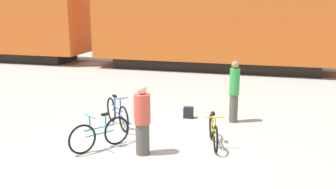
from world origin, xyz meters
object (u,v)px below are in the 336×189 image
Objects in this scene: freight_train at (215,16)px; bicycle_blue at (117,113)px; backpack at (188,113)px; person_in_green at (234,91)px; bicycle_teal at (100,134)px; person_in_red at (142,120)px; bicycle_yellow at (213,132)px.

freight_train is 10.32m from bicycle_blue.
person_in_green is at bearing -1.72° from backpack.
bicycle_teal is 4.15× the size of backpack.
person_in_red is 4.90× the size of backpack.
freight_train is at bearing 93.76° from backpack.
bicycle_blue is 2.98m from bicycle_yellow.
person_in_green is at bearing 22.09° from bicycle_blue.
bicycle_yellow is 2.15m from person_in_green.
freight_train is 11.14m from bicycle_yellow.
bicycle_teal is at bearing -94.54° from freight_train.
person_in_red is at bearing -52.26° from bicycle_blue.
bicycle_blue is 0.86× the size of bicycle_yellow.
freight_train is 9.05m from backpack.
backpack is at bearing 63.89° from bicycle_teal.
person_in_red is at bearing -146.65° from bicycle_yellow.
bicycle_yellow is 1.86m from person_in_red.
person_in_green reaches higher than person_in_red.
person_in_green is at bearing 46.56° from bicycle_teal.
person_in_red is at bearing -97.65° from backpack.
person_in_green reaches higher than backpack.
bicycle_yellow is 2.37m from backpack.
backpack is (0.41, 3.08, -0.65)m from person_in_red.
person_in_green reaches higher than bicycle_teal.
freight_train is at bearing 98.77° from bicycle_yellow.
backpack is (0.57, -8.67, -2.52)m from freight_train.
freight_train is 12.00m from bicycle_teal.
freight_train is 115.45× the size of backpack.
bicycle_teal is 0.77× the size of person_in_green.
freight_train reaches higher than bicycle_blue.
bicycle_blue is 3.98× the size of backpack.
bicycle_blue is at bearing -173.72° from person_in_red.
freight_train is 28.97× the size of bicycle_blue.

